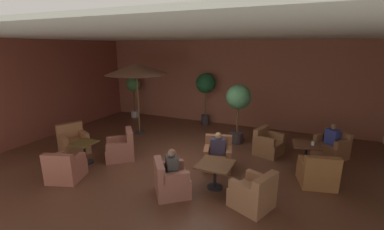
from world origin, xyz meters
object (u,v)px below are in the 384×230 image
Objects in this scene: cafe_table_mid_center at (84,149)px; armchair_mid_center_east at (121,149)px; armchair_front_right_north at (218,157)px; armchair_front_right_east at (171,181)px; potted_tree_mid_right at (134,89)px; potted_tree_left_corner at (206,86)px; iced_drink_cup at (313,143)px; patron_by_window at (172,164)px; patron_with_friend at (333,136)px; armchair_front_left_east at (331,147)px; armchair_mid_center_north at (65,169)px; potted_tree_mid_left at (238,102)px; patron_blue_shirt at (218,145)px; armchair_mid_center_south at (73,142)px; cafe_table_front_left at (306,148)px; armchair_front_left_north at (317,174)px; armchair_front_right_south at (253,194)px; patio_umbrella_tall_red at (136,69)px; cafe_table_front_right at (215,168)px; armchair_front_left_south at (268,145)px.

cafe_table_mid_center is 1.02m from armchair_mid_center_east.
armchair_front_right_north is 0.89× the size of armchair_front_right_east.
cafe_table_mid_center is at bearing -139.86° from armchair_mid_center_east.
armchair_mid_center_east is 0.58× the size of potted_tree_mid_right.
potted_tree_left_corner is 4.91m from iced_drink_cup.
patron_by_window reaches higher than patron_with_friend.
patron_by_window is at bearing -133.33° from armchair_front_left_east.
armchair_mid_center_north is at bearing -149.88° from iced_drink_cup.
patron_by_window is at bearing 10.33° from armchair_mid_center_north.
patron_blue_shirt is (-0.01, -2.14, -0.75)m from potted_tree_mid_left.
patron_by_window is at bearing -12.53° from armchair_mid_center_south.
cafe_table_front_left is at bearing 22.17° from cafe_table_mid_center.
potted_tree_mid_left is at bearing 42.41° from cafe_table_mid_center.
armchair_front_left_north is 0.95× the size of armchair_front_right_south.
armchair_front_left_north is 5.71m from potted_tree_left_corner.
armchair_front_left_east is (0.45, 1.99, 0.00)m from armchair_front_left_north.
armchair_mid_center_north is 1.54× the size of patron_blue_shirt.
patron_by_window is at bearing -77.46° from potted_tree_left_corner.
patio_umbrella_tall_red is 24.29× the size of iced_drink_cup.
armchair_mid_center_south is at bearing 173.19° from armchair_front_right_south.
armchair_front_right_south is 1.90m from patron_blue_shirt.
patio_umbrella_tall_red reaches higher than armchair_front_right_south.
potted_tree_left_corner is (1.94, 2.03, -0.79)m from patio_umbrella_tall_red.
armchair_front_left_north is at bearing 1.18° from armchair_front_right_north.
potted_tree_mid_left is 3.21× the size of patron_by_window.
armchair_front_left_east is 1.69× the size of patron_by_window.
iced_drink_cup reaches higher than cafe_table_front_left.
potted_tree_mid_left is 2.65m from iced_drink_cup.
potted_tree_left_corner is 19.99× the size of iced_drink_cup.
patio_umbrella_tall_red reaches higher than cafe_table_front_right.
armchair_front_left_east is 1.87m from armchair_front_left_south.
patron_by_window reaches higher than armchair_front_right_east.
armchair_mid_center_east is (-2.25, 1.12, -0.00)m from armchair_front_right_east.
patron_by_window is at bearing -133.35° from patron_with_friend.
patio_umbrella_tall_red reaches higher than patron_with_friend.
patio_umbrella_tall_red reaches higher than armchair_front_left_north.
armchair_front_right_east reaches higher than armchair_front_left_east.
potted_tree_left_corner is (1.86, 4.86, 1.24)m from cafe_table_mid_center.
cafe_table_front_right is at bearing -131.68° from cafe_table_front_left.
patron_by_window is 4.02m from iced_drink_cup.
armchair_front_left_north is 3.50m from armchair_front_right_east.
armchair_front_left_south is 1.07× the size of armchair_front_right_north.
armchair_front_right_south is 3.87m from patron_with_friend.
armchair_mid_center_east is (-3.95, -2.07, 0.01)m from armchair_front_left_south.
patron_with_friend is at bearing 48.94° from cafe_table_front_right.
armchair_front_right_north is 2.38m from potted_tree_mid_left.
armchair_front_right_north is at bearing -23.88° from patio_umbrella_tall_red.
potted_tree_left_corner is 3.51m from potted_tree_mid_right.
patron_blue_shirt is (2.83, 0.51, 0.37)m from armchair_mid_center_east.
patron_by_window is (3.13, -3.27, -1.73)m from patio_umbrella_tall_red.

